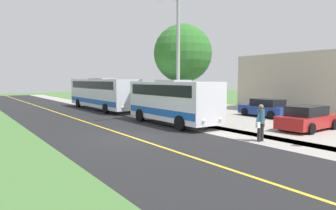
{
  "coord_description": "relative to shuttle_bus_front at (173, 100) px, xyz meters",
  "views": [
    {
      "loc": [
        7.39,
        13.99,
        3.0
      ],
      "look_at": [
        -3.5,
        -1.9,
        1.4
      ],
      "focal_mm": 33.0,
      "sensor_mm": 36.0,
      "label": 1
    }
  ],
  "objects": [
    {
      "name": "ground_plane",
      "position": [
        4.46,
        2.75,
        -1.64
      ],
      "size": [
        120.0,
        120.0,
        0.0
      ],
      "primitive_type": "plane",
      "color": "#477238"
    },
    {
      "name": "road_surface",
      "position": [
        4.46,
        2.75,
        -1.63
      ],
      "size": [
        8.0,
        100.0,
        0.01
      ],
      "primitive_type": "cube",
      "color": "black",
      "rests_on": "ground"
    },
    {
      "name": "sidewalk",
      "position": [
        -0.74,
        2.75,
        -1.63
      ],
      "size": [
        2.4,
        100.0,
        0.01
      ],
      "primitive_type": "cube",
      "color": "#9E9991",
      "rests_on": "ground"
    },
    {
      "name": "parking_lot_surface",
      "position": [
        -7.94,
        5.75,
        -1.63
      ],
      "size": [
        14.0,
        36.0,
        0.01
      ],
      "primitive_type": "cube",
      "color": "#9E9991",
      "rests_on": "ground"
    },
    {
      "name": "road_centre_line",
      "position": [
        4.46,
        2.75,
        -1.63
      ],
      "size": [
        0.16,
        100.0,
        0.0
      ],
      "primitive_type": "cube",
      "color": "gold",
      "rests_on": "ground"
    },
    {
      "name": "shuttle_bus_front",
      "position": [
        0.0,
        0.0,
        0.0
      ],
      "size": [
        2.57,
        7.81,
        2.98
      ],
      "color": "white",
      "rests_on": "ground"
    },
    {
      "name": "transit_bus_rear",
      "position": [
        -0.06,
        -12.24,
        0.09
      ],
      "size": [
        2.68,
        12.04,
        3.14
      ],
      "color": "silver",
      "rests_on": "ground"
    },
    {
      "name": "pedestrian_with_bags",
      "position": [
        -0.19,
        7.1,
        -0.66
      ],
      "size": [
        0.72,
        0.34,
        1.81
      ],
      "color": "#262628",
      "rests_on": "ground"
    },
    {
      "name": "street_light_pole",
      "position": [
        -0.42,
        -0.14,
        2.98
      ],
      "size": [
        1.97,
        0.24,
        8.42
      ],
      "color": "#9E9EA3",
      "rests_on": "ground"
    },
    {
      "name": "parked_car_near",
      "position": [
        -8.59,
        0.84,
        -0.95
      ],
      "size": [
        2.25,
        4.52,
        1.45
      ],
      "color": "navy",
      "rests_on": "ground"
    },
    {
      "name": "parked_car_far",
      "position": [
        -5.24,
        6.46,
        -0.95
      ],
      "size": [
        4.5,
        2.22,
        1.45
      ],
      "color": "#A51E1E",
      "rests_on": "ground"
    },
    {
      "name": "tree_curbside",
      "position": [
        -2.94,
        -2.79,
        3.39
      ],
      "size": [
        4.57,
        4.57,
        7.33
      ],
      "color": "brown",
      "rests_on": "ground"
    }
  ]
}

